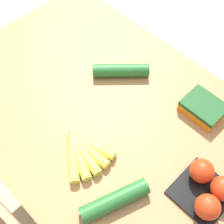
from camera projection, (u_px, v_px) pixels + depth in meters
name	position (u px, v px, depth m)	size (l,w,h in m)	color
ground_plane	(112.00, 186.00, 1.81)	(12.00, 12.00, 0.00)	#B7A88E
dining_table	(112.00, 129.00, 1.26)	(1.40, 0.88, 0.76)	#9E7044
banana_bunch	(83.00, 153.00, 1.08)	(0.19, 0.19, 0.03)	brown
tomato_pack	(209.00, 189.00, 0.98)	(0.17, 0.17, 0.09)	black
carrot_bag	(203.00, 107.00, 1.16)	(0.15, 0.12, 0.05)	orange
cucumber_near	(121.00, 70.00, 1.27)	(0.20, 0.20, 0.05)	#236028
cucumber_far	(115.00, 200.00, 0.98)	(0.13, 0.23, 0.05)	#236028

